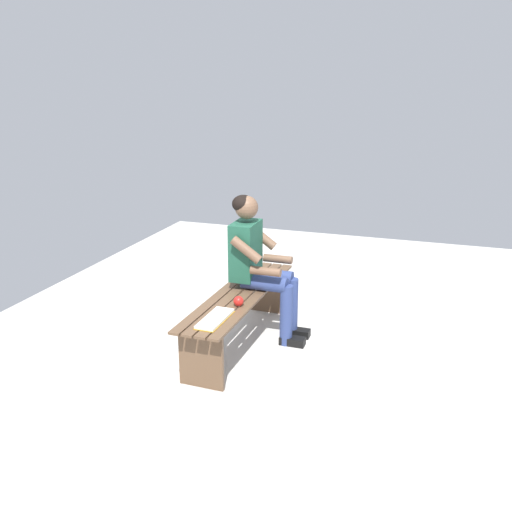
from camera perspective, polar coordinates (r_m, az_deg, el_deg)
The scene contains 5 objects.
ground_plane at distance 3.73m, azimuth 7.32°, elevation -18.76°, with size 10.00×7.00×0.04m, color beige.
bench_near at distance 4.71m, azimuth -1.73°, elevation -5.20°, with size 1.77×0.45×0.47m.
person_seated at distance 4.76m, azimuth 0.31°, elevation -0.51°, with size 0.50×0.69×1.28m.
apple at distance 4.41m, azimuth -1.83°, elevation -4.70°, with size 0.08×0.08×0.08m, color red.
book_open at distance 4.17m, azimuth -4.28°, elevation -6.54°, with size 0.42×0.17×0.02m.
Camera 1 is at (4.07, 1.53, 2.17)m, focal length 38.54 mm.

